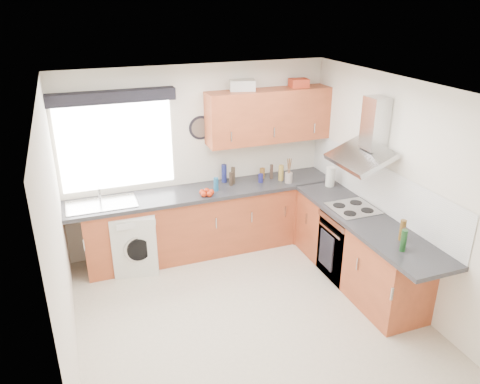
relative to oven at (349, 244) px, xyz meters
name	(u,v)px	position (x,y,z in m)	size (l,w,h in m)	color
ground_plane	(246,313)	(-1.50, -0.30, -0.42)	(3.60, 3.60, 0.00)	beige
ceiling	(247,89)	(-1.50, -0.30, 2.08)	(3.60, 3.60, 0.02)	white
wall_back	(198,159)	(-1.50, 1.50, 0.82)	(3.60, 0.02, 2.50)	silver
wall_front	(341,317)	(-1.50, -2.10, 0.82)	(3.60, 0.02, 2.50)	silver
wall_left	(59,242)	(-3.30, -0.30, 0.82)	(0.02, 3.60, 2.50)	silver
wall_right	(393,188)	(0.30, -0.30, 0.82)	(0.02, 3.60, 2.50)	silver
window	(116,146)	(-2.55, 1.49, 1.12)	(1.40, 0.02, 1.10)	silver
window_blind	(112,97)	(-2.55, 1.40, 1.76)	(1.50, 0.18, 0.14)	black
splashback	(376,185)	(0.29, 0.00, 0.75)	(0.01, 3.00, 0.54)	white
base_cab_back	(199,223)	(-1.60, 1.21, 0.01)	(3.00, 0.58, 0.86)	brown
base_cab_corner	(304,206)	(0.00, 1.20, 0.01)	(0.60, 0.60, 0.86)	brown
base_cab_right	(357,249)	(0.01, -0.15, 0.01)	(0.58, 2.10, 0.86)	brown
worktop_back	(205,192)	(-1.50, 1.20, 0.46)	(3.60, 0.62, 0.05)	#242426
worktop_right	(367,221)	(0.00, -0.30, 0.46)	(0.62, 2.42, 0.05)	#242426
sink	(101,202)	(-2.83, 1.20, 0.52)	(0.84, 0.46, 0.10)	#ADADAE
oven	(349,244)	(0.00, 0.00, 0.00)	(0.56, 0.58, 0.85)	black
hob_plate	(353,208)	(0.00, 0.00, 0.49)	(0.52, 0.52, 0.01)	#ADADAE
extractor_hood	(368,139)	(0.10, 0.00, 1.34)	(0.52, 0.78, 0.66)	#ADADAE
upper_cabinets	(269,116)	(-0.55, 1.32, 1.38)	(1.70, 0.35, 0.70)	brown
washing_machine	(135,240)	(-2.48, 1.10, -0.03)	(0.54, 0.53, 0.80)	silver
wall_clock	(201,128)	(-1.45, 1.48, 1.25)	(0.32, 0.32, 0.04)	black
casserole	(242,85)	(-0.90, 1.39, 1.79)	(0.32, 0.23, 0.13)	silver
storage_box	(299,83)	(-0.11, 1.35, 1.78)	(0.24, 0.20, 0.11)	red
utensil_pot	(289,178)	(-0.35, 1.05, 0.56)	(0.10, 0.10, 0.14)	gray
kitchen_roll	(330,177)	(0.12, 0.75, 0.62)	(0.12, 0.12, 0.27)	silver
tomato_cluster	(207,193)	(-1.53, 1.02, 0.52)	(0.17, 0.17, 0.08)	#A7240B
jar_0	(281,173)	(-0.41, 1.17, 0.59)	(0.07, 0.07, 0.22)	olive
jar_1	(271,172)	(-0.51, 1.27, 0.59)	(0.04, 0.04, 0.21)	#3C2A21
jar_2	(231,179)	(-1.12, 1.24, 0.58)	(0.05, 0.05, 0.18)	black
jar_3	(261,178)	(-0.70, 1.20, 0.54)	(0.07, 0.07, 0.12)	navy
jar_4	(262,173)	(-0.62, 1.34, 0.56)	(0.07, 0.07, 0.14)	brown
jar_5	(224,173)	(-1.17, 1.38, 0.61)	(0.07, 0.07, 0.25)	navy
jar_6	(216,184)	(-1.37, 1.13, 0.58)	(0.06, 0.06, 0.18)	navy
jar_7	(233,175)	(-1.07, 1.30, 0.60)	(0.06, 0.06, 0.23)	#372B1E
bottle_0	(404,241)	(-0.10, -1.03, 0.60)	(0.06, 0.06, 0.23)	#153C19
bottle_1	(404,239)	(-0.06, -1.00, 0.60)	(0.05, 0.05, 0.23)	black
bottle_2	(402,230)	(0.04, -0.84, 0.60)	(0.06, 0.06, 0.23)	brown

